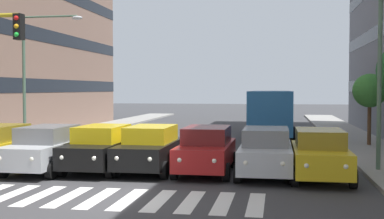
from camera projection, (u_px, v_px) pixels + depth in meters
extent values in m
plane|color=#38383A|center=(113.00, 199.00, 14.07)|extent=(180.00, 180.00, 0.00)
cube|color=silver|center=(256.00, 204.00, 13.38)|extent=(0.45, 2.80, 0.01)
cube|color=silver|center=(223.00, 203.00, 13.54)|extent=(0.45, 2.80, 0.01)
cube|color=silver|center=(191.00, 202.00, 13.69)|extent=(0.45, 2.80, 0.01)
cube|color=silver|center=(159.00, 200.00, 13.84)|extent=(0.45, 2.80, 0.01)
cube|color=silver|center=(128.00, 199.00, 14.00)|extent=(0.45, 2.80, 0.01)
cube|color=silver|center=(98.00, 198.00, 14.15)|extent=(0.45, 2.80, 0.01)
cube|color=silver|center=(69.00, 197.00, 14.30)|extent=(0.45, 2.80, 0.01)
cube|color=silver|center=(40.00, 196.00, 14.46)|extent=(0.45, 2.80, 0.01)
cube|color=silver|center=(12.00, 194.00, 14.61)|extent=(0.45, 2.80, 0.01)
cube|color=gold|center=(320.00, 159.00, 17.03)|extent=(1.80, 4.40, 0.80)
cube|color=olive|center=(320.00, 138.00, 17.20)|extent=(1.58, 2.46, 0.60)
cylinder|color=black|center=(353.00, 179.00, 15.47)|extent=(0.22, 0.64, 0.64)
cylinder|color=black|center=(295.00, 177.00, 15.77)|extent=(0.22, 0.64, 0.64)
cylinder|color=black|center=(341.00, 165.00, 18.32)|extent=(0.22, 0.64, 0.64)
cylinder|color=black|center=(292.00, 163.00, 18.63)|extent=(0.22, 0.64, 0.64)
sphere|color=white|center=(346.00, 167.00, 14.81)|extent=(0.18, 0.18, 0.18)
sphere|color=white|center=(306.00, 165.00, 15.01)|extent=(0.18, 0.18, 0.18)
cube|color=#B2B7BC|center=(266.00, 156.00, 17.61)|extent=(1.80, 4.40, 0.80)
cube|color=slate|center=(266.00, 136.00, 17.78)|extent=(1.58, 2.46, 0.60)
cylinder|color=black|center=(293.00, 175.00, 16.05)|extent=(0.22, 0.64, 0.64)
cylinder|color=black|center=(237.00, 174.00, 16.36)|extent=(0.22, 0.64, 0.64)
cylinder|color=black|center=(290.00, 162.00, 18.91)|extent=(0.22, 0.64, 0.64)
cylinder|color=black|center=(243.00, 161.00, 19.21)|extent=(0.22, 0.64, 0.64)
sphere|color=white|center=(283.00, 164.00, 15.40)|extent=(0.18, 0.18, 0.18)
sphere|color=white|center=(246.00, 163.00, 15.59)|extent=(0.18, 0.18, 0.18)
cube|color=maroon|center=(206.00, 154.00, 18.23)|extent=(1.80, 4.40, 0.80)
cube|color=maroon|center=(207.00, 135.00, 18.39)|extent=(1.58, 2.46, 0.60)
cylinder|color=black|center=(226.00, 172.00, 16.66)|extent=(0.22, 0.64, 0.64)
cylinder|color=black|center=(174.00, 171.00, 16.97)|extent=(0.22, 0.64, 0.64)
cylinder|color=black|center=(234.00, 160.00, 19.52)|extent=(0.22, 0.64, 0.64)
cylinder|color=black|center=(189.00, 159.00, 19.82)|extent=(0.22, 0.64, 0.64)
sphere|color=white|center=(214.00, 161.00, 16.01)|extent=(0.18, 0.18, 0.18)
sphere|color=white|center=(180.00, 160.00, 16.20)|extent=(0.18, 0.18, 0.18)
cube|color=black|center=(150.00, 153.00, 18.62)|extent=(1.80, 4.40, 0.80)
cube|color=yellow|center=(151.00, 134.00, 18.79)|extent=(1.58, 2.46, 0.60)
cylinder|color=black|center=(164.00, 170.00, 17.06)|extent=(0.22, 0.64, 0.64)
cylinder|color=black|center=(115.00, 169.00, 17.36)|extent=(0.22, 0.64, 0.64)
cylinder|color=black|center=(181.00, 159.00, 19.91)|extent=(0.22, 0.64, 0.64)
cylinder|color=black|center=(138.00, 157.00, 20.22)|extent=(0.22, 0.64, 0.64)
sphere|color=white|center=(150.00, 159.00, 16.40)|extent=(0.18, 0.18, 0.18)
sphere|color=white|center=(117.00, 158.00, 16.60)|extent=(0.18, 0.18, 0.18)
cube|color=black|center=(101.00, 152.00, 18.80)|extent=(1.80, 4.40, 0.80)
cube|color=yellow|center=(102.00, 133.00, 18.97)|extent=(1.58, 2.46, 0.60)
cylinder|color=black|center=(110.00, 169.00, 17.23)|extent=(0.22, 0.64, 0.64)
cylinder|color=black|center=(62.00, 168.00, 17.54)|extent=(0.22, 0.64, 0.64)
cylinder|color=black|center=(134.00, 158.00, 20.09)|extent=(0.22, 0.64, 0.64)
cylinder|color=black|center=(92.00, 157.00, 20.40)|extent=(0.22, 0.64, 0.64)
sphere|color=white|center=(94.00, 158.00, 16.58)|extent=(0.18, 0.18, 0.18)
sphere|color=white|center=(62.00, 157.00, 16.78)|extent=(0.18, 0.18, 0.18)
cube|color=#B2B7BC|center=(46.00, 153.00, 18.61)|extent=(1.80, 4.40, 0.80)
cube|color=slate|center=(48.00, 134.00, 18.78)|extent=(1.58, 2.46, 0.60)
cylinder|color=black|center=(51.00, 170.00, 17.04)|extent=(0.22, 0.64, 0.64)
cylinder|color=black|center=(3.00, 169.00, 17.35)|extent=(0.22, 0.64, 0.64)
cylinder|color=black|center=(84.00, 159.00, 19.90)|extent=(0.22, 0.64, 0.64)
cylinder|color=black|center=(42.00, 158.00, 20.21)|extent=(0.22, 0.64, 0.64)
sphere|color=white|center=(32.00, 159.00, 16.39)|extent=(0.18, 0.18, 0.18)
sphere|color=white|center=(0.00, 158.00, 16.59)|extent=(0.18, 0.18, 0.18)
cylinder|color=black|center=(34.00, 157.00, 20.30)|extent=(0.22, 0.64, 0.64)
cube|color=#286BAD|center=(271.00, 110.00, 31.73)|extent=(2.50, 10.50, 2.50)
cube|color=black|center=(271.00, 102.00, 31.71)|extent=(2.52, 9.87, 0.80)
cylinder|color=black|center=(292.00, 135.00, 27.95)|extent=(0.28, 1.00, 1.00)
cylinder|color=black|center=(248.00, 135.00, 28.38)|extent=(0.28, 1.00, 1.00)
cylinder|color=black|center=(289.00, 126.00, 34.67)|extent=(0.28, 1.00, 1.00)
cylinder|color=black|center=(254.00, 126.00, 35.10)|extent=(0.28, 1.00, 1.00)
cube|color=black|center=(19.00, 27.00, 14.45)|extent=(0.24, 0.28, 0.76)
sphere|color=red|center=(16.00, 18.00, 14.30)|extent=(0.14, 0.14, 0.14)
sphere|color=orange|center=(16.00, 26.00, 14.31)|extent=(0.14, 0.14, 0.14)
sphere|color=green|center=(16.00, 35.00, 14.32)|extent=(0.14, 0.14, 0.14)
cylinder|color=#4C6B56|center=(379.00, 79.00, 18.13)|extent=(0.16, 0.16, 6.72)
cylinder|color=#4C6B56|center=(24.00, 81.00, 25.45)|extent=(0.16, 0.16, 6.81)
cylinder|color=#4C6B56|center=(50.00, 17.00, 25.07)|extent=(2.92, 0.10, 0.10)
ellipsoid|color=#B7BCC1|center=(77.00, 18.00, 24.82)|extent=(0.56, 0.28, 0.20)
cylinder|color=#513823|center=(369.00, 123.00, 26.33)|extent=(0.20, 0.20, 2.36)
sphere|color=#387F33|center=(370.00, 91.00, 26.26)|extent=(1.80, 1.80, 1.80)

